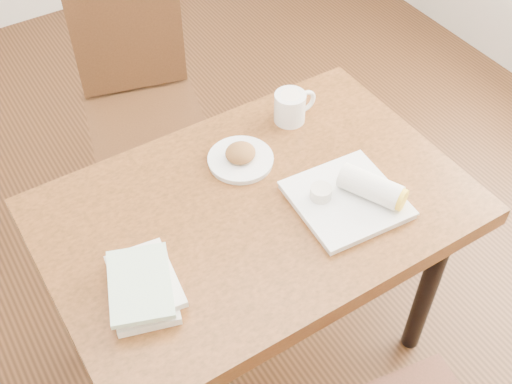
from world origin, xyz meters
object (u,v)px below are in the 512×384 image
coffee_mug (291,106)px  plate_burrito (354,195)px  book_stack (143,286)px  plate_scone (241,157)px  table (256,226)px  chair_far (140,93)px

coffee_mug → plate_burrito: size_ratio=0.48×
book_stack → plate_scone: bearing=31.4°
table → coffee_mug: coffee_mug is taller
coffee_mug → book_stack: (-0.66, -0.34, -0.02)m
book_stack → coffee_mug: bearing=27.5°
coffee_mug → plate_burrito: (-0.05, -0.38, -0.02)m
table → plate_scone: 0.20m
chair_far → coffee_mug: (0.25, -0.61, 0.25)m
coffee_mug → table: bearing=-138.8°
table → chair_far: chair_far is taller
chair_far → book_stack: size_ratio=3.76×
coffee_mug → book_stack: size_ratio=0.56×
book_stack → table: bearing=14.6°
plate_burrito → book_stack: 0.61m
chair_far → coffee_mug: chair_far is taller
plate_burrito → plate_scone: bearing=120.8°
coffee_mug → book_stack: 0.74m
chair_far → coffee_mug: 0.71m
coffee_mug → book_stack: coffee_mug is taller
plate_burrito → book_stack: size_ratio=1.17×
plate_burrito → coffee_mug: bearing=82.2°
table → chair_far: 0.87m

